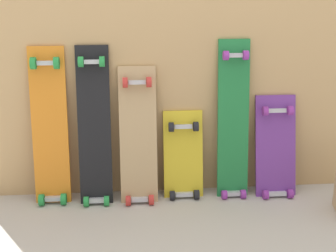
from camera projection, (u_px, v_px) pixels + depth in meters
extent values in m
plane|color=#B2AAA0|center=(167.00, 193.00, 2.80)|extent=(12.00, 12.00, 0.00)
cube|color=tan|center=(166.00, 64.00, 2.64)|extent=(2.25, 0.04, 1.53)
cube|color=orange|center=(50.00, 132.00, 2.61)|extent=(0.20, 0.13, 0.94)
cube|color=#B7B7BF|center=(53.00, 199.00, 2.65)|extent=(0.09, 0.04, 0.03)
cube|color=#B7B7BF|center=(45.00, 63.00, 2.52)|extent=(0.09, 0.04, 0.03)
cylinder|color=#268C3F|center=(42.00, 200.00, 2.63)|extent=(0.03, 0.07, 0.07)
cylinder|color=#268C3F|center=(64.00, 199.00, 2.64)|extent=(0.03, 0.07, 0.07)
cylinder|color=#268C3F|center=(33.00, 63.00, 2.50)|extent=(0.03, 0.07, 0.07)
cylinder|color=#268C3F|center=(57.00, 63.00, 2.51)|extent=(0.03, 0.07, 0.07)
cube|color=black|center=(95.00, 132.00, 2.61)|extent=(0.18, 0.16, 0.95)
cube|color=#B7B7BF|center=(97.00, 200.00, 2.64)|extent=(0.08, 0.04, 0.03)
cube|color=#B7B7BF|center=(92.00, 62.00, 2.53)|extent=(0.08, 0.04, 0.03)
cylinder|color=#268C3F|center=(86.00, 202.00, 2.62)|extent=(0.03, 0.06, 0.06)
cylinder|color=#268C3F|center=(107.00, 201.00, 2.63)|extent=(0.03, 0.06, 0.06)
cylinder|color=#268C3F|center=(81.00, 62.00, 2.51)|extent=(0.03, 0.06, 0.06)
cylinder|color=#268C3F|center=(102.00, 62.00, 2.52)|extent=(0.03, 0.06, 0.06)
cube|color=tan|center=(138.00, 141.00, 2.65)|extent=(0.21, 0.17, 0.83)
cube|color=#B7B7BF|center=(140.00, 199.00, 2.66)|extent=(0.09, 0.04, 0.03)
cube|color=#B7B7BF|center=(137.00, 82.00, 2.58)|extent=(0.09, 0.04, 0.03)
cylinder|color=red|center=(128.00, 201.00, 2.63)|extent=(0.03, 0.06, 0.06)
cylinder|color=red|center=(151.00, 200.00, 2.65)|extent=(0.03, 0.06, 0.06)
cylinder|color=red|center=(125.00, 83.00, 2.56)|extent=(0.03, 0.06, 0.06)
cylinder|color=red|center=(149.00, 82.00, 2.57)|extent=(0.03, 0.06, 0.06)
cube|color=gold|center=(183.00, 160.00, 2.73)|extent=(0.23, 0.13, 0.57)
cube|color=#B7B7BF|center=(184.00, 194.00, 2.72)|extent=(0.10, 0.04, 0.03)
cube|color=#B7B7BF|center=(183.00, 126.00, 2.68)|extent=(0.10, 0.04, 0.03)
cylinder|color=black|center=(172.00, 196.00, 2.70)|extent=(0.03, 0.05, 0.05)
cylinder|color=black|center=(197.00, 195.00, 2.71)|extent=(0.03, 0.05, 0.05)
cylinder|color=black|center=(171.00, 127.00, 2.66)|extent=(0.03, 0.05, 0.05)
cylinder|color=black|center=(196.00, 126.00, 2.67)|extent=(0.03, 0.05, 0.05)
cube|color=#1E7238|center=(233.00, 125.00, 2.69)|extent=(0.18, 0.13, 0.98)
cube|color=#B7B7BF|center=(233.00, 194.00, 2.73)|extent=(0.08, 0.04, 0.03)
cube|color=#B7B7BF|center=(235.00, 55.00, 2.59)|extent=(0.08, 0.04, 0.03)
cylinder|color=purple|center=(224.00, 195.00, 2.71)|extent=(0.03, 0.05, 0.05)
cylinder|color=purple|center=(243.00, 194.00, 2.72)|extent=(0.03, 0.05, 0.05)
cylinder|color=purple|center=(226.00, 55.00, 2.57)|extent=(0.03, 0.05, 0.05)
cylinder|color=purple|center=(246.00, 55.00, 2.58)|extent=(0.03, 0.05, 0.05)
cube|color=#6B338C|center=(275.00, 152.00, 2.74)|extent=(0.24, 0.16, 0.65)
cube|color=#B7B7BF|center=(277.00, 194.00, 2.74)|extent=(0.11, 0.04, 0.03)
cube|color=#B7B7BF|center=(277.00, 111.00, 2.70)|extent=(0.11, 0.04, 0.03)
cylinder|color=purple|center=(265.00, 195.00, 2.71)|extent=(0.03, 0.05, 0.05)
cylinder|color=purple|center=(290.00, 194.00, 2.73)|extent=(0.03, 0.05, 0.05)
cylinder|color=purple|center=(265.00, 111.00, 2.68)|extent=(0.03, 0.05, 0.05)
cylinder|color=purple|center=(290.00, 110.00, 2.69)|extent=(0.03, 0.05, 0.05)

